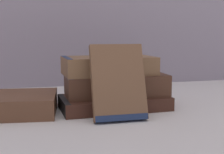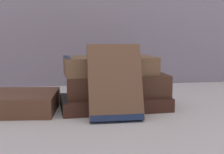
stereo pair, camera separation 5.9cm
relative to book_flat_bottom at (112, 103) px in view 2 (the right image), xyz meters
The scene contains 7 objects.
ground_plane 0.05m from the book_flat_bottom, 152.06° to the right, with size 3.00×3.00×0.00m, color silver.
book_flat_bottom is the anchor object (origin of this frame).
book_flat_middle 0.04m from the book_flat_bottom, 61.99° to the left, with size 0.23×0.12×0.05m.
book_flat_top 0.09m from the book_flat_bottom, 120.66° to the left, with size 0.21×0.13×0.04m.
book_leaning_front 0.11m from the book_flat_bottom, 95.06° to the right, with size 0.11×0.07×0.15m.
pocket_watch 0.11m from the book_flat_bottom, 11.55° to the left, with size 0.05×0.05×0.01m.
reading_glasses 0.12m from the book_flat_bottom, 103.09° to the left, with size 0.12×0.06×0.00m.
Camera 2 is at (-0.07, -0.68, 0.17)m, focal length 50.00 mm.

